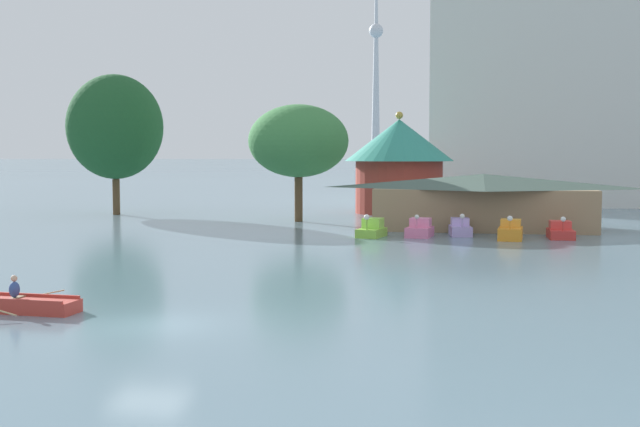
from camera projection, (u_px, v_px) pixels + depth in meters
ground_plane at (148, 326)px, 25.51m from camera, size 2000.00×2000.00×0.00m
rowboat_with_rower at (22, 304)px, 27.79m from camera, size 4.02×3.02×1.26m
pedal_boat_lime at (372, 229)px, 53.12m from camera, size 1.92×2.71×1.56m
pedal_boat_pink at (420, 229)px, 53.24m from camera, size 1.85×2.61×1.54m
pedal_boat_lavender at (460, 228)px, 54.09m from camera, size 1.62×2.64×1.53m
pedal_boat_orange at (510, 231)px, 51.43m from camera, size 1.72×2.74×1.60m
pedal_boat_red at (560, 231)px, 52.23m from camera, size 1.56×2.77×1.50m
boathouse at (483, 200)px, 58.77m from camera, size 16.66×8.15×4.00m
green_roof_pavilion at (399, 161)px, 74.51m from camera, size 10.03×10.03×9.36m
shoreline_tree_tall_left at (115, 127)px, 72.35m from camera, size 8.56×8.56×12.57m
shoreline_tree_mid at (298, 141)px, 64.85m from camera, size 8.07×8.07×9.43m
background_building_block at (559, 95)px, 89.41m from camera, size 28.25×17.36×24.02m
distant_broadcast_tower at (376, 42)px, 353.31m from camera, size 6.21×6.21×145.42m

